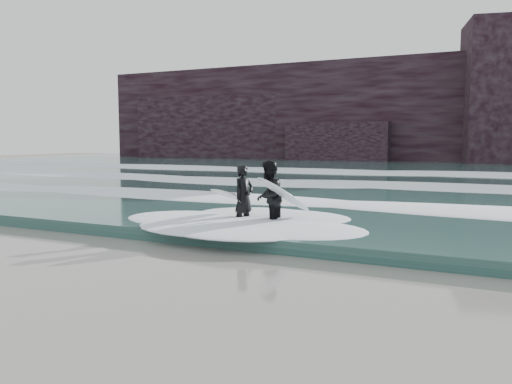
% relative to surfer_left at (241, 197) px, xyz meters
% --- Properties ---
extents(ground, '(120.00, 120.00, 0.00)m').
position_rel_surfer_left_xyz_m(ground, '(0.39, -5.30, -0.85)').
color(ground, '#77674E').
rests_on(ground, ground).
extents(sea, '(90.00, 52.00, 0.30)m').
position_rel_surfer_left_xyz_m(sea, '(0.39, 23.70, -0.70)').
color(sea, '#284C47').
rests_on(sea, ground).
extents(headland, '(70.00, 9.00, 10.00)m').
position_rel_surfer_left_xyz_m(headland, '(0.39, 40.70, 4.15)').
color(headland, black).
rests_on(headland, ground).
extents(foam_near, '(60.00, 3.20, 0.20)m').
position_rel_surfer_left_xyz_m(foam_near, '(0.39, 3.70, -0.45)').
color(foam_near, white).
rests_on(foam_near, sea).
extents(foam_mid, '(60.00, 4.00, 0.24)m').
position_rel_surfer_left_xyz_m(foam_mid, '(0.39, 10.70, -0.43)').
color(foam_mid, white).
rests_on(foam_mid, sea).
extents(foam_far, '(60.00, 4.80, 0.30)m').
position_rel_surfer_left_xyz_m(foam_far, '(0.39, 19.70, -0.40)').
color(foam_far, white).
rests_on(foam_far, sea).
extents(surfer_left, '(0.98, 1.87, 1.68)m').
position_rel_surfer_left_xyz_m(surfer_left, '(0.00, 0.00, 0.00)').
color(surfer_left, black).
rests_on(surfer_left, ground).
extents(surfer_right, '(1.41, 1.82, 1.81)m').
position_rel_surfer_left_xyz_m(surfer_right, '(0.84, -0.09, 0.06)').
color(surfer_right, black).
rests_on(surfer_right, ground).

